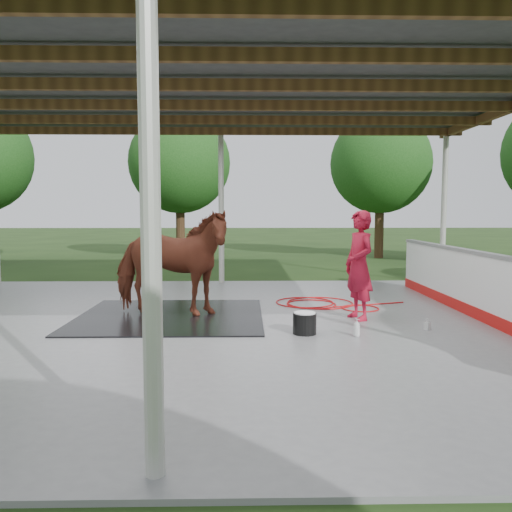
{
  "coord_description": "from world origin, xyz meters",
  "views": [
    {
      "loc": [
        0.63,
        -8.02,
        1.87
      ],
      "look_at": [
        0.8,
        0.55,
        1.11
      ],
      "focal_mm": 35.0,
      "sensor_mm": 36.0,
      "label": 1
    }
  ],
  "objects_px": {
    "wash_bucket": "(305,323)",
    "dasher_board": "(488,290)",
    "handler": "(359,265)",
    "horse": "(170,263)"
  },
  "relations": [
    {
      "from": "wash_bucket",
      "to": "dasher_board",
      "type": "bearing_deg",
      "value": 13.11
    },
    {
      "from": "dasher_board",
      "to": "handler",
      "type": "xyz_separation_m",
      "value": [
        -2.06,
        0.29,
        0.38
      ]
    },
    {
      "from": "handler",
      "to": "horse",
      "type": "bearing_deg",
      "value": -112.83
    },
    {
      "from": "handler",
      "to": "dasher_board",
      "type": "bearing_deg",
      "value": 64.24
    },
    {
      "from": "horse",
      "to": "dasher_board",
      "type": "bearing_deg",
      "value": -85.06
    },
    {
      "from": "dasher_board",
      "to": "handler",
      "type": "distance_m",
      "value": 2.12
    },
    {
      "from": "horse",
      "to": "handler",
      "type": "height_order",
      "value": "horse"
    },
    {
      "from": "dasher_board",
      "to": "horse",
      "type": "height_order",
      "value": "horse"
    },
    {
      "from": "horse",
      "to": "wash_bucket",
      "type": "xyz_separation_m",
      "value": [
        2.19,
        -1.29,
        -0.77
      ]
    },
    {
      "from": "horse",
      "to": "handler",
      "type": "distance_m",
      "value": 3.23
    }
  ]
}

